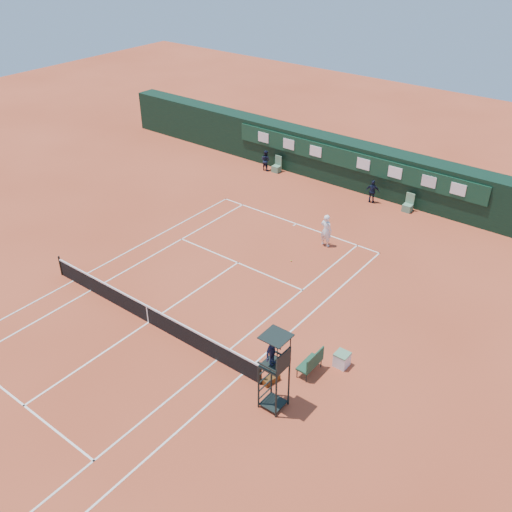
{
  "coord_description": "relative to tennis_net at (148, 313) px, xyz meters",
  "views": [
    {
      "loc": [
        16.38,
        -13.18,
        16.17
      ],
      "look_at": [
        1.53,
        6.0,
        1.2
      ],
      "focal_mm": 40.0,
      "sensor_mm": 36.0,
      "label": 1
    }
  ],
  "objects": [
    {
      "name": "court_lines",
      "position": [
        0.0,
        0.0,
        -0.5
      ],
      "size": [
        11.05,
        23.85,
        0.01
      ],
      "color": "white",
      "rests_on": "ground"
    },
    {
      "name": "ground",
      "position": [
        0.0,
        0.0,
        -0.51
      ],
      "size": [
        90.0,
        90.0,
        0.0
      ],
      "primitive_type": "plane",
      "color": "#C24D2D",
      "rests_on": "ground"
    },
    {
      "name": "ball_kid_left",
      "position": [
        -6.32,
        17.25,
        0.22
      ],
      "size": [
        0.72,
        0.57,
        1.46
      ],
      "primitive_type": "imported",
      "rotation": [
        0.0,
        0.0,
        3.12
      ],
      "color": "black",
      "rests_on": "ground"
    },
    {
      "name": "umpire_chair",
      "position": [
        7.46,
        -0.61,
        1.95
      ],
      "size": [
        0.96,
        0.95,
        3.42
      ],
      "color": "black",
      "rests_on": "ground"
    },
    {
      "name": "back_wall",
      "position": [
        0.0,
        18.74,
        1.0
      ],
      "size": [
        40.0,
        1.65,
        3.0
      ],
      "color": "black",
      "rests_on": "ground"
    },
    {
      "name": "linesman_chair_left",
      "position": [
        -5.5,
        17.48,
        -0.19
      ],
      "size": [
        0.55,
        0.5,
        1.15
      ],
      "color": "#588764",
      "rests_on": "ground"
    },
    {
      "name": "linesman_chair_right",
      "position": [
        4.5,
        17.48,
        -0.19
      ],
      "size": [
        0.55,
        0.5,
        1.15
      ],
      "color": "#578565",
      "rests_on": "ground"
    },
    {
      "name": "ball_kid_right",
      "position": [
        2.15,
        17.22,
        0.24
      ],
      "size": [
        0.95,
        0.64,
        1.51
      ],
      "primitive_type": "imported",
      "rotation": [
        0.0,
        0.0,
        3.48
      ],
      "color": "black",
      "rests_on": "ground"
    },
    {
      "name": "player",
      "position": [
        2.69,
        10.79,
        0.45
      ],
      "size": [
        0.71,
        0.48,
        1.91
      ],
      "primitive_type": "imported",
      "rotation": [
        0.0,
        0.0,
        3.11
      ],
      "color": "white",
      "rests_on": "ground"
    },
    {
      "name": "tennis_bag",
      "position": [
        6.66,
        0.35,
        -0.37
      ],
      "size": [
        0.46,
        0.78,
        0.27
      ],
      "primitive_type": "cube",
      "rotation": [
        0.0,
        0.0,
        -0.22
      ],
      "color": "black",
      "rests_on": "ground"
    },
    {
      "name": "player_bench",
      "position": [
        7.65,
        1.75,
        0.09
      ],
      "size": [
        0.56,
        1.2,
        1.1
      ],
      "color": "#1B432D",
      "rests_on": "ground"
    },
    {
      "name": "cooler",
      "position": [
        8.38,
        2.89,
        -0.18
      ],
      "size": [
        0.57,
        0.57,
        0.65
      ],
      "color": "white",
      "rests_on": "ground"
    },
    {
      "name": "tennis_ball",
      "position": [
        2.16,
        8.26,
        -0.47
      ],
      "size": [
        0.07,
        0.07,
        0.07
      ],
      "primitive_type": "sphere",
      "color": "#D5E735",
      "rests_on": "ground"
    },
    {
      "name": "tennis_net",
      "position": [
        0.0,
        0.0,
        0.0
      ],
      "size": [
        12.9,
        0.1,
        1.1
      ],
      "color": "black",
      "rests_on": "ground"
    }
  ]
}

